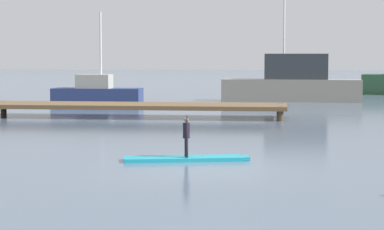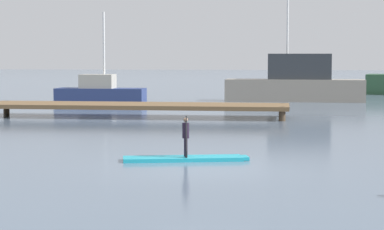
% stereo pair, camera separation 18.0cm
% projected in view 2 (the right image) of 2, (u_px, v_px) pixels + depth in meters
% --- Properties ---
extents(ground_plane, '(240.00, 240.00, 0.00)m').
position_uv_depth(ground_plane, '(206.00, 168.00, 17.87)').
color(ground_plane, slate).
extents(paddleboard_near, '(3.31, 1.39, 0.10)m').
position_uv_depth(paddleboard_near, '(186.00, 159.00, 19.21)').
color(paddleboard_near, '#1E9EB2').
rests_on(paddleboard_near, ground).
extents(paddler_child_solo, '(0.21, 0.37, 1.08)m').
position_uv_depth(paddler_child_solo, '(186.00, 135.00, 19.14)').
color(paddler_child_solo, black).
rests_on(paddler_child_solo, paddleboard_near).
extents(fishing_boat_green_midground, '(8.20, 2.10, 8.18)m').
position_uv_depth(fishing_boat_green_midground, '(296.00, 83.00, 43.74)').
color(fishing_boat_green_midground, '#9E9384').
rests_on(fishing_boat_green_midground, ground).
extents(trawler_grey_distant, '(5.05, 1.59, 5.17)m').
position_uv_depth(trawler_grey_distant, '(100.00, 92.00, 42.03)').
color(trawler_grey_distant, navy).
rests_on(trawler_grey_distant, ground).
extents(floating_dock, '(13.39, 2.81, 0.60)m').
position_uv_depth(floating_dock, '(136.00, 106.00, 32.57)').
color(floating_dock, brown).
rests_on(floating_dock, ground).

